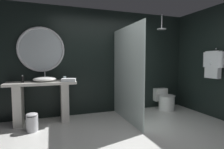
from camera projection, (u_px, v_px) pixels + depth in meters
ground_plane at (138, 143)px, 2.85m from camera, size 5.76×5.76×0.00m
back_wall_panel at (104, 62)px, 4.53m from camera, size 4.80×0.10×2.60m
side_wall_right at (211, 62)px, 4.24m from camera, size 0.10×2.47×2.60m
vanity_counter at (42, 98)px, 3.79m from camera, size 1.42×0.52×0.89m
vessel_sink at (45, 79)px, 3.79m from camera, size 0.49×0.40×0.24m
tumbler_cup at (65, 79)px, 3.89m from camera, size 0.07×0.07×0.11m
soap_dispenser at (23, 79)px, 3.60m from camera, size 0.05×0.05×0.16m
round_wall_mirror at (41, 49)px, 3.93m from camera, size 1.01×0.05×1.01m
shower_glass_panel at (127, 74)px, 3.87m from camera, size 0.02×1.55×2.08m
rain_shower_head at (162, 28)px, 4.47m from camera, size 0.23×0.23×0.38m
hanging_bathrobe at (213, 63)px, 4.03m from camera, size 0.20×0.52×0.69m
toilet at (165, 100)px, 4.83m from camera, size 0.44×0.62×0.55m
waste_bin at (32, 122)px, 3.32m from camera, size 0.22×0.22×0.36m
folded_hand_towel at (69, 80)px, 3.79m from camera, size 0.32×0.23×0.07m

